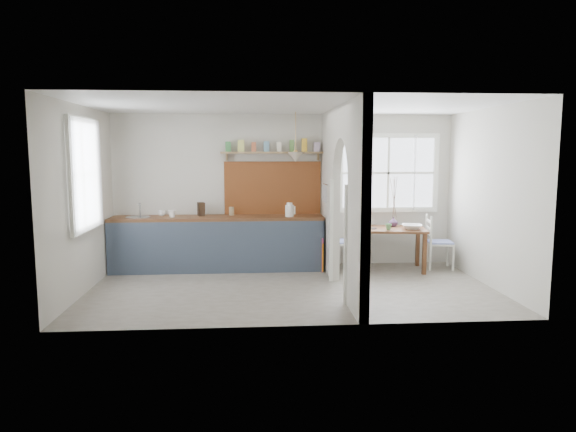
{
  "coord_description": "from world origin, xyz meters",
  "views": [
    {
      "loc": [
        -0.58,
        -7.19,
        1.96
      ],
      "look_at": [
        -0.04,
        0.26,
        1.03
      ],
      "focal_mm": 32.0,
      "sensor_mm": 36.0,
      "label": 1
    }
  ],
  "objects": [
    {
      "name": "bowl",
      "position": [
        2.05,
        0.95,
        0.74
      ],
      "size": [
        0.39,
        0.39,
        0.08
      ],
      "primitive_type": "imported",
      "rotation": [
        0.0,
        0.0,
        -0.24
      ],
      "color": "white",
      "rests_on": "dining_table"
    },
    {
      "name": "chair_left",
      "position": [
        0.93,
        1.17,
        0.48
      ],
      "size": [
        0.44,
        0.44,
        0.96
      ],
      "primitive_type": null,
      "rotation": [
        0.0,
        0.0,
        -1.56
      ],
      "color": "white",
      "rests_on": "floor"
    },
    {
      "name": "kitchen_window",
      "position": [
        -2.87,
        0.0,
        1.65
      ],
      "size": [
        0.1,
        1.16,
        1.5
      ],
      "primitive_type": null,
      "color": "white",
      "rests_on": "walls"
    },
    {
      "name": "shelf",
      "position": [
        -0.2,
        1.49,
        2.01
      ],
      "size": [
        1.75,
        0.2,
        0.21
      ],
      "color": "tan",
      "rests_on": "walls"
    },
    {
      "name": "knife_block",
      "position": [
        -1.41,
        1.4,
        1.01
      ],
      "size": [
        0.14,
        0.17,
        0.23
      ],
      "primitive_type": "cube",
      "rotation": [
        0.0,
        0.0,
        0.33
      ],
      "color": "black",
      "rests_on": "counter"
    },
    {
      "name": "pendant_lamp",
      "position": [
        0.15,
        1.15,
        1.88
      ],
      "size": [
        0.26,
        0.26,
        0.16
      ],
      "primitive_type": "cone",
      "color": "beige",
      "rests_on": "ceiling"
    },
    {
      "name": "vase",
      "position": [
        1.83,
        1.27,
        0.78
      ],
      "size": [
        0.19,
        0.19,
        0.16
      ],
      "primitive_type": "imported",
      "rotation": [
        0.0,
        0.0,
        0.29
      ],
      "color": "#432A48",
      "rests_on": "dining_table"
    },
    {
      "name": "towel_magenta",
      "position": [
        0.58,
        0.98,
        0.28
      ],
      "size": [
        0.02,
        0.03,
        0.57
      ],
      "primitive_type": "cube",
      "color": "#D64176",
      "rests_on": "counter"
    },
    {
      "name": "counter",
      "position": [
        -1.13,
        1.33,
        0.46
      ],
      "size": [
        3.5,
        0.6,
        0.9
      ],
      "color": "brown",
      "rests_on": "floor"
    },
    {
      "name": "mug_a",
      "position": [
        -1.87,
        1.23,
        0.96
      ],
      "size": [
        0.15,
        0.15,
        0.12
      ],
      "primitive_type": "imported",
      "rotation": [
        0.0,
        0.0,
        0.16
      ],
      "color": "white",
      "rests_on": "counter"
    },
    {
      "name": "sink",
      "position": [
        -2.43,
        1.3,
        0.89
      ],
      "size": [
        0.4,
        0.4,
        0.02
      ],
      "primitive_type": "cylinder",
      "color": "#B1B4BB",
      "rests_on": "counter"
    },
    {
      "name": "utensil_rail",
      "position": [
        0.61,
        0.9,
        1.45
      ],
      "size": [
        0.02,
        0.5,
        0.02
      ],
      "primitive_type": "cylinder",
      "rotation": [
        1.57,
        0.0,
        0.0
      ],
      "color": "#B1B4BB",
      "rests_on": "partition"
    },
    {
      "name": "walls",
      "position": [
        0.0,
        0.0,
        1.3
      ],
      "size": [
        5.81,
        3.21,
        2.6
      ],
      "color": "beige",
      "rests_on": "floor"
    },
    {
      "name": "chair_right",
      "position": [
        2.59,
        1.12,
        0.45
      ],
      "size": [
        0.47,
        0.47,
        0.91
      ],
      "primitive_type": null,
      "rotation": [
        0.0,
        0.0,
        1.44
      ],
      "color": "white",
      "rests_on": "floor"
    },
    {
      "name": "floor",
      "position": [
        0.0,
        0.0,
        0.0
      ],
      "size": [
        5.8,
        3.2,
        0.01
      ],
      "primitive_type": "cube",
      "color": "gray",
      "rests_on": "ground"
    },
    {
      "name": "partition",
      "position": [
        0.7,
        0.06,
        1.45
      ],
      "size": [
        0.12,
        3.2,
        2.6
      ],
      "color": "beige",
      "rests_on": "floor"
    },
    {
      "name": "nook_window",
      "position": [
        1.8,
        1.56,
        1.6
      ],
      "size": [
        1.76,
        0.1,
        1.3
      ],
      "primitive_type": null,
      "color": "white",
      "rests_on": "walls"
    },
    {
      "name": "mug_b",
      "position": [
        -2.07,
        1.43,
        0.95
      ],
      "size": [
        0.15,
        0.15,
        0.09
      ],
      "primitive_type": "imported",
      "rotation": [
        0.0,
        0.0,
        -0.26
      ],
      "color": "white",
      "rests_on": "counter"
    },
    {
      "name": "table_cup",
      "position": [
        1.65,
        0.91,
        0.75
      ],
      "size": [
        0.11,
        0.11,
        0.1
      ],
      "primitive_type": "imported",
      "rotation": [
        0.0,
        0.0,
        -0.03
      ],
      "color": "#559557",
      "rests_on": "dining_table"
    },
    {
      "name": "towel_orange",
      "position": [
        0.58,
        0.95,
        0.25
      ],
      "size": [
        0.02,
        0.03,
        0.46
      ],
      "primitive_type": "cube",
      "color": "orange",
      "rests_on": "counter"
    },
    {
      "name": "backsplash",
      "position": [
        -0.2,
        1.58,
        1.35
      ],
      "size": [
        1.65,
        0.03,
        0.9
      ],
      "primitive_type": "cube",
      "color": "brown",
      "rests_on": "walls"
    },
    {
      "name": "kettle",
      "position": [
        0.06,
        1.2,
        1.01
      ],
      "size": [
        0.21,
        0.18,
        0.23
      ],
      "primitive_type": null,
      "rotation": [
        0.0,
        0.0,
        0.15
      ],
      "color": "white",
      "rests_on": "counter"
    },
    {
      "name": "plate",
      "position": [
        1.42,
        1.06,
        0.71
      ],
      "size": [
        0.16,
        0.16,
        0.01
      ],
      "primitive_type": "cylinder",
      "rotation": [
        0.0,
        0.0,
        0.03
      ],
      "color": "black",
      "rests_on": "dining_table"
    },
    {
      "name": "jar",
      "position": [
        -0.91,
        1.44,
        0.97
      ],
      "size": [
        0.09,
        0.09,
        0.14
      ],
      "primitive_type": "cylinder",
      "rotation": [
        0.0,
        0.0,
        -0.01
      ],
      "color": "tan",
      "rests_on": "counter"
    },
    {
      "name": "ceiling",
      "position": [
        0.0,
        0.0,
        2.6
      ],
      "size": [
        5.8,
        3.2,
        0.01
      ],
      "primitive_type": "cube",
      "color": "beige",
      "rests_on": "walls"
    },
    {
      "name": "dining_table",
      "position": [
        1.74,
        1.1,
        0.35
      ],
      "size": [
        1.22,
        0.91,
        0.7
      ],
      "primitive_type": null,
      "rotation": [
        0.0,
        0.0,
        -0.15
      ],
      "color": "brown",
      "rests_on": "floor"
    }
  ]
}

